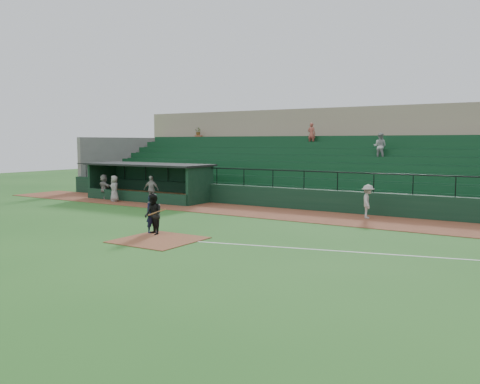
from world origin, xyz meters
The scene contains 12 objects.
ground centered at (0.00, 0.00, 0.00)m, with size 90.00×90.00×0.00m, color #23591C.
warning_track centered at (0.00, 8.00, 0.01)m, with size 40.00×4.00×0.03m, color brown.
home_plate_dirt centered at (0.00, -1.00, 0.01)m, with size 3.00×3.00×0.03m, color brown.
foul_line centered at (8.00, 1.20, 0.01)m, with size 18.00×0.09×0.01m, color white.
stadium_structure centered at (0.00, 16.46, 2.30)m, with size 38.00×13.08×6.40m.
dugout centered at (-9.75, 9.56, 1.33)m, with size 8.90×3.20×2.42m.
batter_at_plate centered at (-1.20, -0.01, 0.82)m, with size 1.08×0.71×1.63m.
umpire centered at (-0.96, -0.22, 0.86)m, with size 0.83×0.65×1.71m, color black.
runner centered at (5.17, 8.79, 0.88)m, with size 1.10×0.63×1.70m, color #A9A49E.
dugout_player_a centered at (-8.20, 7.65, 0.90)m, with size 1.02×0.42×1.73m, color #A19D97.
dugout_player_b centered at (-10.94, 7.21, 0.86)m, with size 0.81×0.53×1.66m, color gray.
dugout_player_c centered at (-12.57, 7.84, 0.85)m, with size 1.53×0.49×1.65m, color gray.
Camera 1 is at (13.17, -15.88, 3.86)m, focal length 37.95 mm.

